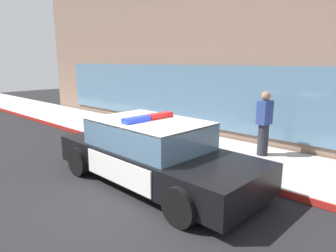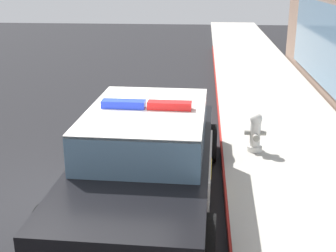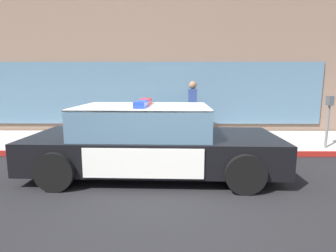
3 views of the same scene
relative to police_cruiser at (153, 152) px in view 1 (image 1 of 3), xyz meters
name	(u,v)px [view 1 (image 1 of 3)]	position (x,y,z in m)	size (l,w,h in m)	color
ground	(141,200)	(0.46, -0.81, -0.68)	(48.00, 48.00, 0.00)	black
sidewalk	(233,156)	(0.46, 2.60, -0.60)	(48.00, 2.75, 0.15)	#B2ADA3
curb_red_paint	(203,169)	(0.46, 1.21, -0.60)	(28.80, 0.04, 0.14)	maroon
police_cruiser	(153,152)	(0.00, 0.00, 0.00)	(4.89, 2.22, 1.49)	black
fire_hydrant	(157,134)	(-1.67, 1.80, -0.18)	(0.34, 0.39, 0.73)	silver
pedestrian_on_sidewalk	(264,124)	(1.08, 3.05, 0.33)	(0.30, 0.43, 1.71)	#23232D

